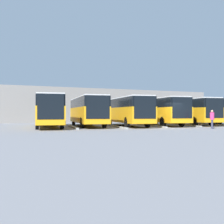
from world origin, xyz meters
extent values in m
plane|color=gray|center=(0.00, 0.00, 0.00)|extent=(600.00, 600.00, 0.00)
cube|color=orange|center=(-10.95, -6.17, 1.27)|extent=(4.25, 11.50, 1.65)
cube|color=black|center=(-10.95, -6.17, 2.60)|extent=(4.19, 11.33, 1.01)
cube|color=silver|center=(-10.95, -6.17, 3.17)|extent=(4.08, 11.04, 0.12)
cylinder|color=black|center=(-9.31, -2.90, 0.54)|extent=(0.47, 1.12, 1.09)
cylinder|color=black|center=(-12.59, -9.43, 0.54)|extent=(0.47, 1.12, 1.09)
cylinder|color=black|center=(-10.42, -9.78, 0.54)|extent=(0.47, 1.12, 1.09)
cube|color=#9E9E99|center=(-8.76, -4.48, 0.07)|extent=(1.50, 7.89, 0.15)
cube|color=orange|center=(-6.57, -5.36, 1.27)|extent=(4.25, 11.50, 1.65)
cube|color=black|center=(-6.57, -5.36, 2.60)|extent=(4.19, 11.33, 1.01)
cube|color=black|center=(-5.67, 0.21, 2.03)|extent=(2.18, 0.39, 2.16)
cube|color=orange|center=(-5.67, 0.21, 0.67)|extent=(2.35, 0.44, 0.40)
cube|color=silver|center=(-6.57, -5.36, 3.17)|extent=(4.08, 11.04, 0.12)
cylinder|color=black|center=(-7.10, -1.74, 0.54)|extent=(0.47, 1.12, 1.09)
cylinder|color=black|center=(-4.93, -2.09, 0.54)|extent=(0.47, 1.12, 1.09)
cylinder|color=black|center=(-8.21, -8.62, 0.54)|extent=(0.47, 1.12, 1.09)
cylinder|color=black|center=(-6.04, -8.97, 0.54)|extent=(0.47, 1.12, 1.09)
cube|color=#9E9E99|center=(-4.38, -3.67, 0.07)|extent=(1.50, 7.89, 0.15)
cube|color=orange|center=(-2.19, -5.27, 1.27)|extent=(4.25, 11.50, 1.65)
cube|color=black|center=(-2.19, -5.27, 2.60)|extent=(4.19, 11.33, 1.01)
cube|color=black|center=(-1.29, 0.30, 2.03)|extent=(2.18, 0.39, 2.16)
cube|color=orange|center=(-1.29, 0.30, 0.67)|extent=(2.35, 0.44, 0.40)
cube|color=silver|center=(-2.19, -5.27, 3.17)|extent=(4.08, 11.04, 0.12)
cylinder|color=black|center=(-2.72, -1.65, 0.54)|extent=(0.47, 1.12, 1.09)
cylinder|color=black|center=(-0.55, -2.00, 0.54)|extent=(0.47, 1.12, 1.09)
cylinder|color=black|center=(-3.83, -8.53, 0.54)|extent=(0.47, 1.12, 1.09)
cylinder|color=black|center=(-1.66, -8.88, 0.54)|extent=(0.47, 1.12, 1.09)
cube|color=#9E9E99|center=(0.00, -3.58, 0.07)|extent=(1.50, 7.89, 0.15)
cube|color=orange|center=(2.19, -5.20, 1.27)|extent=(4.25, 11.50, 1.65)
cube|color=black|center=(2.19, -5.20, 2.60)|extent=(4.19, 11.33, 1.01)
cube|color=black|center=(3.09, 0.36, 2.03)|extent=(2.18, 0.39, 2.16)
cube|color=orange|center=(3.09, 0.37, 0.67)|extent=(2.35, 0.44, 0.40)
cube|color=silver|center=(2.19, -5.20, 3.17)|extent=(4.08, 11.04, 0.12)
cylinder|color=black|center=(1.66, -1.59, 0.54)|extent=(0.47, 1.12, 1.09)
cylinder|color=black|center=(3.83, -1.94, 0.54)|extent=(0.47, 1.12, 1.09)
cylinder|color=black|center=(0.55, -8.47, 0.54)|extent=(0.47, 1.12, 1.09)
cylinder|color=black|center=(2.72, -8.82, 0.54)|extent=(0.47, 1.12, 1.09)
cube|color=#9E9E99|center=(4.38, -3.51, 0.07)|extent=(1.50, 7.89, 0.15)
cube|color=orange|center=(6.57, -6.19, 1.27)|extent=(4.25, 11.50, 1.65)
cube|color=black|center=(6.57, -6.19, 2.60)|extent=(4.19, 11.33, 1.01)
cube|color=black|center=(7.47, -0.63, 2.03)|extent=(2.18, 0.39, 2.16)
cube|color=orange|center=(7.47, -0.62, 0.67)|extent=(2.35, 0.44, 0.40)
cube|color=silver|center=(6.57, -6.19, 3.17)|extent=(4.08, 11.04, 0.12)
cylinder|color=black|center=(6.04, -2.58, 0.54)|extent=(0.47, 1.12, 1.09)
cylinder|color=black|center=(8.21, -2.93, 0.54)|extent=(0.47, 1.12, 1.09)
cylinder|color=black|center=(4.93, -9.46, 0.54)|extent=(0.47, 1.12, 1.09)
cylinder|color=black|center=(7.10, -9.81, 0.54)|extent=(0.47, 1.12, 1.09)
cube|color=#9E9E99|center=(8.76, -4.51, 0.07)|extent=(1.50, 7.89, 0.15)
cube|color=orange|center=(10.95, -5.78, 1.27)|extent=(4.25, 11.50, 1.65)
cube|color=black|center=(10.95, -5.78, 2.60)|extent=(4.19, 11.33, 1.01)
cube|color=black|center=(11.85, -0.22, 2.03)|extent=(2.18, 0.39, 2.16)
cube|color=orange|center=(11.85, -0.21, 0.67)|extent=(2.35, 0.44, 0.40)
cube|color=silver|center=(10.95, -5.78, 3.17)|extent=(4.08, 11.04, 0.12)
cylinder|color=black|center=(10.42, -2.17, 0.54)|extent=(0.47, 1.12, 1.09)
cylinder|color=black|center=(12.59, -2.52, 0.54)|extent=(0.47, 1.12, 1.09)
cylinder|color=black|center=(9.31, -9.05, 0.54)|extent=(0.47, 1.12, 1.09)
cylinder|color=black|center=(11.48, -9.40, 0.54)|extent=(0.47, 1.12, 1.09)
cylinder|color=#38384C|center=(-2.84, 2.78, 0.43)|extent=(0.28, 0.28, 0.86)
cylinder|color=#38384C|center=(-2.69, 2.93, 0.43)|extent=(0.28, 0.28, 0.86)
cylinder|color=#D13375|center=(-2.76, 2.86, 1.20)|extent=(0.56, 0.56, 0.68)
sphere|color=tan|center=(-2.76, 2.86, 1.66)|extent=(0.23, 0.23, 0.23)
cube|color=gray|center=(0.00, -25.26, 2.78)|extent=(44.44, 10.98, 5.57)
cube|color=silver|center=(0.00, -32.25, 5.32)|extent=(44.44, 3.00, 0.24)
cylinder|color=slate|center=(-15.55, -33.35, 2.66)|extent=(0.20, 0.20, 5.32)
camera|label=1|loc=(16.68, 23.25, 1.48)|focal=45.00mm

